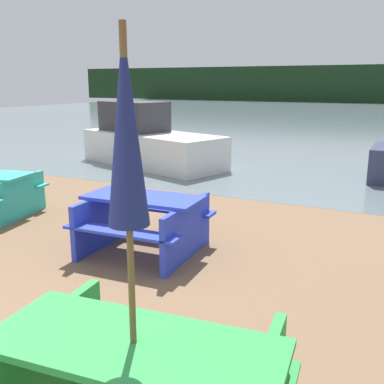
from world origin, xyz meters
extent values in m
cube|color=slate|center=(0.00, 32.38, 0.00)|extent=(60.00, 50.00, 0.00)
cube|color=green|center=(1.68, 1.31, 0.78)|extent=(1.72, 0.87, 0.04)
cube|color=green|center=(1.63, 1.86, 0.42)|extent=(1.68, 0.45, 0.04)
cube|color=green|center=(1.00, 1.24, 0.38)|extent=(0.21, 1.38, 0.76)
cube|color=blue|center=(-0.14, 4.22, 0.73)|extent=(1.55, 0.79, 0.04)
cube|color=blue|center=(-0.10, 3.67, 0.44)|extent=(1.53, 0.37, 0.04)
cube|color=blue|center=(-0.17, 4.77, 0.44)|extent=(1.53, 0.37, 0.04)
cube|color=blue|center=(-0.75, 4.18, 0.36)|extent=(0.15, 1.38, 0.71)
cube|color=blue|center=(0.48, 4.26, 0.36)|extent=(0.15, 1.38, 0.71)
cube|color=#33B7A8|center=(-3.56, 4.94, 0.44)|extent=(1.71, 0.58, 0.04)
cube|color=#33B7A8|center=(-2.77, 4.53, 0.34)|extent=(0.32, 1.37, 0.68)
cylinder|color=brown|center=(1.68, 1.31, 1.23)|extent=(0.04, 0.04, 2.46)
cone|color=navy|center=(1.68, 1.31, 1.97)|extent=(0.21, 0.21, 0.99)
cube|color=silver|center=(-3.40, 9.71, 0.43)|extent=(4.49, 2.79, 0.87)
cube|color=#333338|center=(-4.12, 9.94, 1.27)|extent=(2.10, 1.62, 0.80)
camera|label=1|loc=(2.96, -0.50, 2.18)|focal=42.00mm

